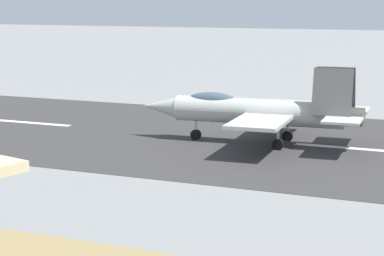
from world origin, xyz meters
TOP-DOWN VIEW (x-y plane):
  - ground_plane at (0.00, 0.00)m, footprint 400.00×400.00m
  - runway_strip at (-0.02, 0.00)m, footprint 240.00×26.00m
  - fighter_jet at (5.61, 0.99)m, footprint 16.38×13.08m
  - marker_cone_mid at (10.31, -12.53)m, footprint 0.44×0.44m

SIDE VIEW (x-z plane):
  - ground_plane at x=0.00m, z-range 0.00..0.00m
  - runway_strip at x=-0.02m, z-range 0.00..0.02m
  - marker_cone_mid at x=10.31m, z-range 0.00..0.55m
  - fighter_jet at x=5.61m, z-range -0.40..5.17m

